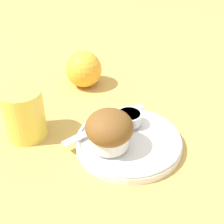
% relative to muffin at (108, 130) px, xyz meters
% --- Properties ---
extents(ground_plane, '(3.00, 3.00, 0.00)m').
position_rel_muffin_xyz_m(ground_plane, '(0.02, -0.00, -0.05)').
color(ground_plane, tan).
extents(plate, '(0.20, 0.20, 0.02)m').
position_rel_muffin_xyz_m(plate, '(0.04, -0.02, -0.04)').
color(plate, white).
rests_on(plate, ground_plane).
extents(muffin, '(0.09, 0.09, 0.07)m').
position_rel_muffin_xyz_m(muffin, '(0.00, 0.00, 0.00)').
color(muffin, silver).
rests_on(muffin, plate).
extents(cream_ramekin, '(0.05, 0.05, 0.02)m').
position_rel_muffin_xyz_m(cream_ramekin, '(0.08, 0.01, -0.02)').
color(cream_ramekin, silver).
rests_on(cream_ramekin, plate).
extents(berry_pair, '(0.03, 0.01, 0.01)m').
position_rel_muffin_xyz_m(berry_pair, '(0.03, 0.02, -0.03)').
color(berry_pair, '#B7192D').
rests_on(berry_pair, plate).
extents(butter_knife, '(0.20, 0.06, 0.00)m').
position_rel_muffin_xyz_m(butter_knife, '(0.04, 0.04, -0.03)').
color(butter_knife, silver).
rests_on(butter_knife, plate).
extents(orange_fruit, '(0.09, 0.09, 0.09)m').
position_rel_muffin_xyz_m(orange_fruit, '(0.16, 0.20, -0.01)').
color(orange_fruit, '#F4A82D').
rests_on(orange_fruit, ground_plane).
extents(juice_glass, '(0.08, 0.08, 0.10)m').
position_rel_muffin_xyz_m(juice_glass, '(-0.06, 0.16, -0.00)').
color(juice_glass, '#EAD14C').
rests_on(juice_glass, ground_plane).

